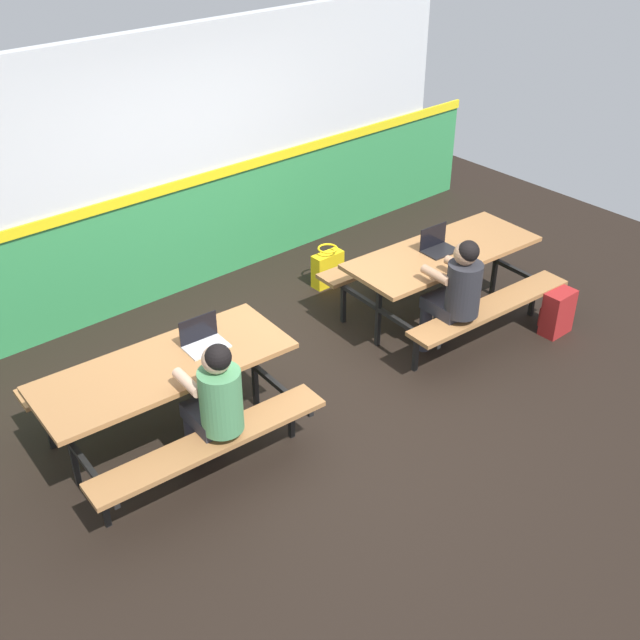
{
  "coord_description": "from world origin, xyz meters",
  "views": [
    {
      "loc": [
        -3.68,
        -4.17,
        4.1
      ],
      "look_at": [
        0.0,
        0.15,
        0.55
      ],
      "focal_mm": 44.52,
      "sensor_mm": 36.0,
      "label": 1
    }
  ],
  "objects_px": {
    "student_nearer": "(216,400)",
    "laptop_silver": "(204,340)",
    "laptop_dark": "(438,246)",
    "picnic_table_left": "(166,382)",
    "picnic_table_right": "(442,266)",
    "student_further": "(456,290)",
    "backpack_dark": "(557,313)",
    "tote_bag_bright": "(328,268)"
  },
  "relations": [
    {
      "from": "picnic_table_right",
      "to": "laptop_silver",
      "type": "distance_m",
      "value": 2.59
    },
    {
      "from": "student_nearer",
      "to": "picnic_table_right",
      "type": "bearing_deg",
      "value": 9.2
    },
    {
      "from": "student_nearer",
      "to": "laptop_silver",
      "type": "bearing_deg",
      "value": 63.42
    },
    {
      "from": "picnic_table_left",
      "to": "laptop_dark",
      "type": "xyz_separation_m",
      "value": [
        2.9,
        -0.06,
        0.21
      ]
    },
    {
      "from": "laptop_dark",
      "to": "backpack_dark",
      "type": "height_order",
      "value": "laptop_dark"
    },
    {
      "from": "laptop_dark",
      "to": "tote_bag_bright",
      "type": "bearing_deg",
      "value": 106.04
    },
    {
      "from": "student_nearer",
      "to": "laptop_silver",
      "type": "distance_m",
      "value": 0.65
    },
    {
      "from": "picnic_table_right",
      "to": "tote_bag_bright",
      "type": "xyz_separation_m",
      "value": [
        -0.38,
        1.21,
        -0.38
      ]
    },
    {
      "from": "student_nearer",
      "to": "student_further",
      "type": "xyz_separation_m",
      "value": [
        2.44,
        -0.07,
        0.0
      ]
    },
    {
      "from": "picnic_table_right",
      "to": "student_further",
      "type": "xyz_separation_m",
      "value": [
        -0.42,
        -0.53,
        0.13
      ]
    },
    {
      "from": "laptop_dark",
      "to": "tote_bag_bright",
      "type": "relative_size",
      "value": 0.77
    },
    {
      "from": "laptop_dark",
      "to": "tote_bag_bright",
      "type": "distance_m",
      "value": 1.35
    },
    {
      "from": "student_further",
      "to": "backpack_dark",
      "type": "distance_m",
      "value": 1.24
    },
    {
      "from": "laptop_dark",
      "to": "backpack_dark",
      "type": "distance_m",
      "value": 1.3
    },
    {
      "from": "picnic_table_left",
      "to": "laptop_dark",
      "type": "bearing_deg",
      "value": -1.16
    },
    {
      "from": "student_nearer",
      "to": "backpack_dark",
      "type": "xyz_separation_m",
      "value": [
        3.52,
        -0.43,
        -0.49
      ]
    },
    {
      "from": "picnic_table_left",
      "to": "tote_bag_bright",
      "type": "relative_size",
      "value": 4.54
    },
    {
      "from": "student_further",
      "to": "backpack_dark",
      "type": "relative_size",
      "value": 2.74
    },
    {
      "from": "picnic_table_right",
      "to": "laptop_dark",
      "type": "distance_m",
      "value": 0.22
    },
    {
      "from": "picnic_table_left",
      "to": "student_further",
      "type": "xyz_separation_m",
      "value": [
        2.51,
        -0.63,
        0.13
      ]
    },
    {
      "from": "picnic_table_left",
      "to": "student_nearer",
      "type": "bearing_deg",
      "value": -82.51
    },
    {
      "from": "picnic_table_right",
      "to": "backpack_dark",
      "type": "xyz_separation_m",
      "value": [
        0.65,
        -0.89,
        -0.36
      ]
    },
    {
      "from": "picnic_table_right",
      "to": "laptop_silver",
      "type": "relative_size",
      "value": 5.88
    },
    {
      "from": "laptop_dark",
      "to": "picnic_table_left",
      "type": "bearing_deg",
      "value": 178.84
    },
    {
      "from": "backpack_dark",
      "to": "laptop_dark",
      "type": "bearing_deg",
      "value": 126.71
    },
    {
      "from": "laptop_silver",
      "to": "tote_bag_bright",
      "type": "height_order",
      "value": "laptop_silver"
    },
    {
      "from": "student_nearer",
      "to": "laptop_silver",
      "type": "height_order",
      "value": "student_nearer"
    },
    {
      "from": "student_further",
      "to": "laptop_silver",
      "type": "xyz_separation_m",
      "value": [
        -2.15,
        0.65,
        0.08
      ]
    },
    {
      "from": "picnic_table_right",
      "to": "tote_bag_bright",
      "type": "height_order",
      "value": "picnic_table_right"
    },
    {
      "from": "student_nearer",
      "to": "laptop_dark",
      "type": "distance_m",
      "value": 2.87
    },
    {
      "from": "student_further",
      "to": "picnic_table_right",
      "type": "bearing_deg",
      "value": 51.53
    },
    {
      "from": "picnic_table_left",
      "to": "backpack_dark",
      "type": "bearing_deg",
      "value": -15.42
    },
    {
      "from": "student_further",
      "to": "picnic_table_left",
      "type": "bearing_deg",
      "value": 165.91
    },
    {
      "from": "student_nearer",
      "to": "laptop_dark",
      "type": "xyz_separation_m",
      "value": [
        2.82,
        0.5,
        0.08
      ]
    },
    {
      "from": "student_further",
      "to": "laptop_dark",
      "type": "xyz_separation_m",
      "value": [
        0.38,
        0.57,
        0.08
      ]
    },
    {
      "from": "laptop_dark",
      "to": "student_nearer",
      "type": "bearing_deg",
      "value": -169.89
    },
    {
      "from": "picnic_table_left",
      "to": "picnic_table_right",
      "type": "bearing_deg",
      "value": -1.92
    },
    {
      "from": "picnic_table_left",
      "to": "backpack_dark",
      "type": "relative_size",
      "value": 4.44
    },
    {
      "from": "laptop_silver",
      "to": "laptop_dark",
      "type": "xyz_separation_m",
      "value": [
        2.53,
        -0.07,
        0.0
      ]
    },
    {
      "from": "picnic_table_right",
      "to": "laptop_dark",
      "type": "height_order",
      "value": "laptop_dark"
    },
    {
      "from": "student_further",
      "to": "laptop_dark",
      "type": "bearing_deg",
      "value": 56.24
    },
    {
      "from": "picnic_table_left",
      "to": "laptop_silver",
      "type": "xyz_separation_m",
      "value": [
        0.36,
        0.02,
        0.21
      ]
    }
  ]
}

